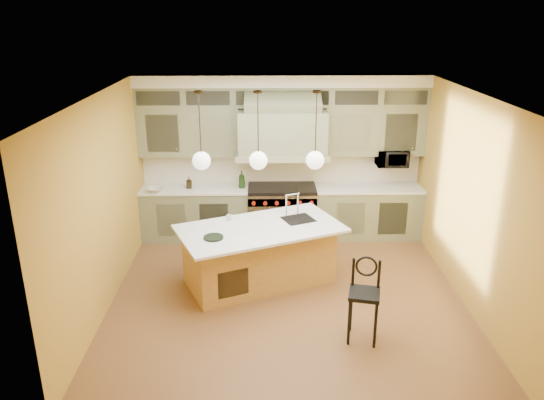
{
  "coord_description": "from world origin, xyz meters",
  "views": [
    {
      "loc": [
        -0.34,
        -6.78,
        3.92
      ],
      "look_at": [
        -0.2,
        0.7,
        1.23
      ],
      "focal_mm": 35.0,
      "sensor_mm": 36.0,
      "label": 1
    }
  ],
  "objects_px": {
    "microwave": "(392,158)",
    "kitchen_island": "(260,254)",
    "range": "(282,212)",
    "counter_stool": "(364,295)"
  },
  "relations": [
    {
      "from": "range",
      "to": "kitchen_island",
      "type": "height_order",
      "value": "kitchen_island"
    },
    {
      "from": "microwave",
      "to": "kitchen_island",
      "type": "bearing_deg",
      "value": -142.13
    },
    {
      "from": "range",
      "to": "microwave",
      "type": "height_order",
      "value": "microwave"
    },
    {
      "from": "kitchen_island",
      "to": "range",
      "type": "bearing_deg",
      "value": 53.93
    },
    {
      "from": "counter_stool",
      "to": "kitchen_island",
      "type": "bearing_deg",
      "value": 144.46
    },
    {
      "from": "range",
      "to": "microwave",
      "type": "distance_m",
      "value": 2.18
    },
    {
      "from": "kitchen_island",
      "to": "counter_stool",
      "type": "xyz_separation_m",
      "value": [
        1.3,
        -1.48,
        0.13
      ]
    },
    {
      "from": "counter_stool",
      "to": "microwave",
      "type": "height_order",
      "value": "microwave"
    },
    {
      "from": "microwave",
      "to": "range",
      "type": "bearing_deg",
      "value": -176.88
    },
    {
      "from": "range",
      "to": "counter_stool",
      "type": "distance_m",
      "value": 3.33
    }
  ]
}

